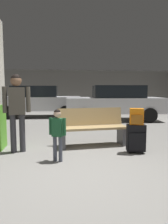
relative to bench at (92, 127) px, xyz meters
The scene contains 9 objects.
ground_plane 2.40m from the bench, 102.31° to the left, with size 18.00×18.00×0.10m, color gray.
garage_back_wall 11.21m from the bench, 92.57° to the left, with size 18.00×0.12×2.80m, color slate.
bench is the anchor object (origin of this frame).
suitcase 1.10m from the bench, 41.74° to the right, with size 0.41×0.28×0.60m.
backpack_bright 1.14m from the bench, 41.79° to the right, with size 0.31×0.25×0.34m.
child 1.34m from the bench, 128.38° to the right, with size 0.31×0.24×0.98m.
adult 1.79m from the bench, 168.90° to the right, with size 0.56×0.25×1.65m.
parked_car_far 5.94m from the bench, 106.99° to the left, with size 4.17×1.94×1.51m.
parked_car_near 4.40m from the bench, 67.22° to the left, with size 4.23×2.06×1.51m.
Camera 1 is at (-0.34, -3.21, 1.33)m, focal length 33.94 mm.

